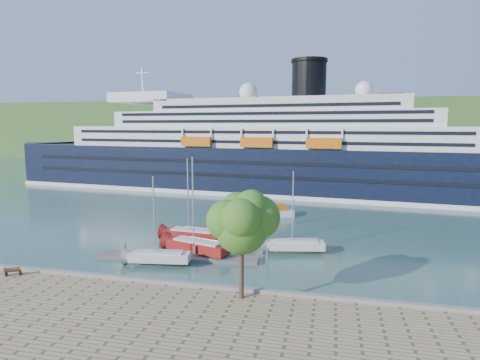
% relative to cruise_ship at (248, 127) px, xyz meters
% --- Properties ---
extents(ground, '(400.00, 400.00, 0.00)m').
position_rel_cruise_ship_xyz_m(ground, '(3.27, -55.11, -13.76)').
color(ground, '#315851').
rests_on(ground, ground).
extents(far_hillside, '(400.00, 50.00, 24.00)m').
position_rel_cruise_ship_xyz_m(far_hillside, '(3.27, 89.89, -1.76)').
color(far_hillside, '#385923').
rests_on(far_hillside, ground).
extents(quay_coping, '(220.00, 0.50, 0.30)m').
position_rel_cruise_ship_xyz_m(quay_coping, '(3.27, -55.31, -12.61)').
color(quay_coping, slate).
rests_on(quay_coping, promenade).
extents(cruise_ship, '(123.67, 29.75, 27.51)m').
position_rel_cruise_ship_xyz_m(cruise_ship, '(0.00, 0.00, 0.00)').
color(cruise_ship, black).
rests_on(cruise_ship, ground).
extents(park_bench, '(1.50, 1.04, 0.89)m').
position_rel_cruise_ship_xyz_m(park_bench, '(-9.35, -56.69, -12.31)').
color(park_bench, '#472414').
rests_on(park_bench, promenade).
extents(promenade_tree, '(5.56, 5.56, 9.21)m').
position_rel_cruise_ship_xyz_m(promenade_tree, '(11.45, -56.62, -8.15)').
color(promenade_tree, '#346019').
rests_on(promenade_tree, promenade).
extents(floating_pontoon, '(17.55, 3.96, 0.39)m').
position_rel_cruise_ship_xyz_m(floating_pontoon, '(2.09, -46.53, -13.56)').
color(floating_pontoon, slate).
rests_on(floating_pontoon, ground).
extents(sailboat_white_near, '(7.01, 2.86, 8.79)m').
position_rel_cruise_ship_xyz_m(sailboat_white_near, '(1.10, -48.78, -9.36)').
color(sailboat_white_near, silver).
rests_on(sailboat_white_near, ground).
extents(sailboat_red, '(8.34, 4.43, 10.38)m').
position_rel_cruise_ship_xyz_m(sailboat_red, '(3.87, -44.93, -8.57)').
color(sailboat_red, maroon).
rests_on(sailboat_red, ground).
extents(sailboat_white_far, '(7.07, 3.22, 8.82)m').
position_rel_cruise_ship_xyz_m(sailboat_white_far, '(14.34, -41.56, -9.34)').
color(sailboat_white_far, silver).
rests_on(sailboat_white_far, ground).
extents(tender_launch, '(7.15, 4.66, 1.87)m').
position_rel_cruise_ship_xyz_m(tender_launch, '(8.96, -24.24, -12.82)').
color(tender_launch, '#D85E0C').
rests_on(tender_launch, ground).
extents(sailboat_extra, '(7.78, 2.85, 9.83)m').
position_rel_cruise_ship_xyz_m(sailboat_extra, '(1.61, -40.34, -8.84)').
color(sailboat_extra, maroon).
rests_on(sailboat_extra, ground).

